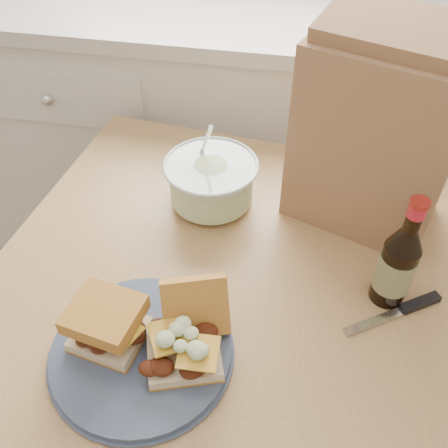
% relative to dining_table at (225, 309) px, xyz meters
% --- Properties ---
extents(cabinet_run, '(2.50, 0.64, 0.94)m').
position_rel_dining_table_xyz_m(cabinet_run, '(-0.10, 0.84, -0.16)').
color(cabinet_run, silver).
rests_on(cabinet_run, ground).
extents(dining_table, '(0.98, 0.98, 0.74)m').
position_rel_dining_table_xyz_m(dining_table, '(0.00, 0.00, 0.00)').
color(dining_table, tan).
rests_on(dining_table, ground).
extents(plate, '(0.30, 0.30, 0.02)m').
position_rel_dining_table_xyz_m(plate, '(-0.10, -0.19, 0.12)').
color(plate, '#3D4963').
rests_on(plate, dining_table).
extents(sandwich_left, '(0.13, 0.12, 0.08)m').
position_rel_dining_table_xyz_m(sandwich_left, '(-0.16, -0.18, 0.17)').
color(sandwich_left, beige).
rests_on(sandwich_left, plate).
extents(sandwich_right, '(0.14, 0.19, 0.10)m').
position_rel_dining_table_xyz_m(sandwich_right, '(-0.03, -0.17, 0.16)').
color(sandwich_right, beige).
rests_on(sandwich_right, plate).
extents(coleslaw_bowl, '(0.20, 0.20, 0.20)m').
position_rel_dining_table_xyz_m(coleslaw_bowl, '(-0.07, 0.20, 0.16)').
color(coleslaw_bowl, silver).
rests_on(coleslaw_bowl, dining_table).
extents(beer_bottle, '(0.07, 0.07, 0.23)m').
position_rel_dining_table_xyz_m(beer_bottle, '(0.30, 0.01, 0.20)').
color(beer_bottle, black).
rests_on(beer_bottle, dining_table).
extents(knife, '(0.17, 0.12, 0.01)m').
position_rel_dining_table_xyz_m(knife, '(0.34, -0.02, 0.12)').
color(knife, silver).
rests_on(knife, dining_table).
extents(paper_bag, '(0.33, 0.27, 0.37)m').
position_rel_dining_table_xyz_m(paper_bag, '(0.25, 0.23, 0.30)').
color(paper_bag, '#916646').
rests_on(paper_bag, dining_table).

